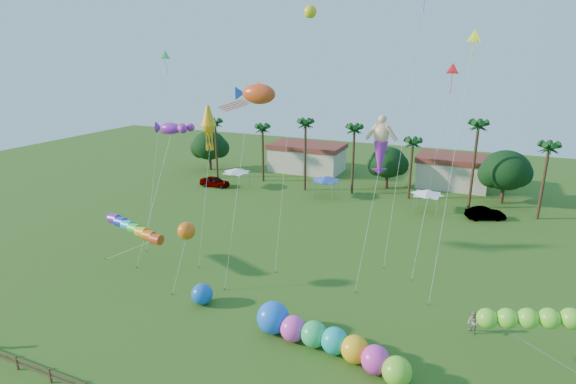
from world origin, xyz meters
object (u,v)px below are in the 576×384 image
at_px(caterpillar_inflatable, 324,339).
at_px(spectator_b, 473,323).
at_px(car_a, 215,182).
at_px(car_b, 485,214).
at_px(blue_ball, 202,294).

bearing_deg(caterpillar_inflatable, spectator_b, 45.03).
distance_m(car_a, car_b, 38.48).
height_order(spectator_b, caterpillar_inflatable, caterpillar_inflatable).
relative_size(spectator_b, blue_ball, 1.00).
height_order(caterpillar_inflatable, blue_ball, caterpillar_inflatable).
xyz_separation_m(car_a, blue_ball, (17.73, -29.55, 0.09)).
bearing_deg(car_a, car_b, -93.18).
relative_size(car_b, caterpillar_inflatable, 0.40).
relative_size(car_a, caterpillar_inflatable, 0.40).
bearing_deg(spectator_b, car_a, -163.65).
distance_m(car_b, caterpillar_inflatable, 33.86).
bearing_deg(caterpillar_inflatable, car_b, 84.08).
bearing_deg(blue_ball, car_a, 120.97).
height_order(spectator_b, blue_ball, blue_ball).
relative_size(car_b, blue_ball, 2.62).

